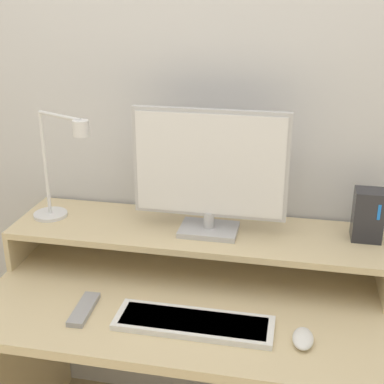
{
  "coord_description": "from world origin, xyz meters",
  "views": [
    {
      "loc": [
        0.32,
        -1.07,
        1.65
      ],
      "look_at": [
        0.02,
        0.38,
        1.07
      ],
      "focal_mm": 50.0,
      "sensor_mm": 36.0,
      "label": 1
    }
  ],
  "objects_px": {
    "desk_lamp": "(60,173)",
    "router_dock": "(368,215)",
    "remote_control": "(84,309)",
    "keyboard": "(194,323)",
    "monitor": "(210,171)",
    "mouse": "(303,338)"
  },
  "relations": [
    {
      "from": "mouse",
      "to": "keyboard",
      "type": "bearing_deg",
      "value": 176.96
    },
    {
      "from": "monitor",
      "to": "keyboard",
      "type": "relative_size",
      "value": 1.09
    },
    {
      "from": "monitor",
      "to": "remote_control",
      "type": "xyz_separation_m",
      "value": [
        -0.32,
        -0.32,
        -0.35
      ]
    },
    {
      "from": "mouse",
      "to": "desk_lamp",
      "type": "bearing_deg",
      "value": 158.66
    },
    {
      "from": "monitor",
      "to": "router_dock",
      "type": "height_order",
      "value": "monitor"
    },
    {
      "from": "keyboard",
      "to": "mouse",
      "type": "relative_size",
      "value": 4.61
    },
    {
      "from": "router_dock",
      "to": "keyboard",
      "type": "height_order",
      "value": "router_dock"
    },
    {
      "from": "router_dock",
      "to": "remote_control",
      "type": "bearing_deg",
      "value": -155.74
    },
    {
      "from": "desk_lamp",
      "to": "router_dock",
      "type": "xyz_separation_m",
      "value": [
        1.01,
        0.07,
        -0.09
      ]
    },
    {
      "from": "desk_lamp",
      "to": "router_dock",
      "type": "distance_m",
      "value": 1.02
    },
    {
      "from": "router_dock",
      "to": "keyboard",
      "type": "xyz_separation_m",
      "value": [
        -0.49,
        -0.38,
        -0.22
      ]
    },
    {
      "from": "mouse",
      "to": "router_dock",
      "type": "bearing_deg",
      "value": 65.03
    },
    {
      "from": "monitor",
      "to": "mouse",
      "type": "xyz_separation_m",
      "value": [
        0.32,
        -0.34,
        -0.35
      ]
    },
    {
      "from": "router_dock",
      "to": "remote_control",
      "type": "xyz_separation_m",
      "value": [
        -0.83,
        -0.37,
        -0.22
      ]
    },
    {
      "from": "desk_lamp",
      "to": "keyboard",
      "type": "xyz_separation_m",
      "value": [
        0.52,
        -0.31,
        -0.31
      ]
    },
    {
      "from": "keyboard",
      "to": "remote_control",
      "type": "height_order",
      "value": "keyboard"
    },
    {
      "from": "remote_control",
      "to": "mouse",
      "type": "bearing_deg",
      "value": -1.82
    },
    {
      "from": "router_dock",
      "to": "monitor",
      "type": "bearing_deg",
      "value": -174.0
    },
    {
      "from": "remote_control",
      "to": "keyboard",
      "type": "bearing_deg",
      "value": -0.71
    },
    {
      "from": "router_dock",
      "to": "mouse",
      "type": "height_order",
      "value": "router_dock"
    },
    {
      "from": "router_dock",
      "to": "remote_control",
      "type": "height_order",
      "value": "router_dock"
    },
    {
      "from": "router_dock",
      "to": "keyboard",
      "type": "distance_m",
      "value": 0.66
    }
  ]
}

